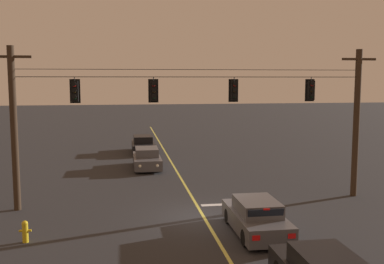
{
  "coord_description": "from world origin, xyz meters",
  "views": [
    {
      "loc": [
        -3.48,
        -19.0,
        6.08
      ],
      "look_at": [
        0.0,
        3.43,
        3.4
      ],
      "focal_mm": 42.04,
      "sensor_mm": 36.0,
      "label": 1
    }
  ],
  "objects_px": {
    "car_waiting_near_lane": "(256,217)",
    "traffic_light_leftmost": "(75,91)",
    "car_oncoming_lead": "(147,159)",
    "car_oncoming_trailing": "(143,145)",
    "traffic_light_right_inner": "(311,90)",
    "fire_hydrant": "(25,231)",
    "traffic_light_left_inner": "(154,91)",
    "traffic_light_centre": "(234,90)"
  },
  "relations": [
    {
      "from": "car_waiting_near_lane",
      "to": "traffic_light_leftmost",
      "type": "bearing_deg",
      "value": 146.73
    },
    {
      "from": "car_oncoming_lead",
      "to": "car_oncoming_trailing",
      "type": "height_order",
      "value": "same"
    },
    {
      "from": "traffic_light_right_inner",
      "to": "fire_hydrant",
      "type": "relative_size",
      "value": 1.45
    },
    {
      "from": "traffic_light_left_inner",
      "to": "car_oncoming_trailing",
      "type": "relative_size",
      "value": 0.28
    },
    {
      "from": "traffic_light_right_inner",
      "to": "traffic_light_left_inner",
      "type": "bearing_deg",
      "value": 180.0
    },
    {
      "from": "traffic_light_leftmost",
      "to": "traffic_light_left_inner",
      "type": "xyz_separation_m",
      "value": [
        3.65,
        0.0,
        0.0
      ]
    },
    {
      "from": "car_waiting_near_lane",
      "to": "traffic_light_left_inner",
      "type": "bearing_deg",
      "value": 127.41
    },
    {
      "from": "car_waiting_near_lane",
      "to": "car_oncoming_lead",
      "type": "distance_m",
      "value": 14.32
    },
    {
      "from": "traffic_light_right_inner",
      "to": "car_oncoming_lead",
      "type": "xyz_separation_m",
      "value": [
        -7.78,
        9.07,
        -4.88
      ]
    },
    {
      "from": "car_waiting_near_lane",
      "to": "traffic_light_centre",
      "type": "bearing_deg",
      "value": 86.89
    },
    {
      "from": "car_oncoming_lead",
      "to": "traffic_light_left_inner",
      "type": "bearing_deg",
      "value": -90.73
    },
    {
      "from": "traffic_light_leftmost",
      "to": "car_oncoming_lead",
      "type": "height_order",
      "value": "traffic_light_leftmost"
    },
    {
      "from": "traffic_light_leftmost",
      "to": "car_oncoming_lead",
      "type": "bearing_deg",
      "value": 67.46
    },
    {
      "from": "traffic_light_centre",
      "to": "car_oncoming_trailing",
      "type": "bearing_deg",
      "value": 103.45
    },
    {
      "from": "car_waiting_near_lane",
      "to": "car_oncoming_lead",
      "type": "xyz_separation_m",
      "value": [
        -3.56,
        13.87,
        -0.0
      ]
    },
    {
      "from": "traffic_light_leftmost",
      "to": "traffic_light_centre",
      "type": "xyz_separation_m",
      "value": [
        7.58,
        0.0,
        0.0
      ]
    },
    {
      "from": "car_waiting_near_lane",
      "to": "fire_hydrant",
      "type": "bearing_deg",
      "value": 177.67
    },
    {
      "from": "traffic_light_left_inner",
      "to": "traffic_light_centre",
      "type": "xyz_separation_m",
      "value": [
        3.93,
        0.0,
        0.0
      ]
    },
    {
      "from": "traffic_light_leftmost",
      "to": "car_oncoming_trailing",
      "type": "distance_m",
      "value": 16.94
    },
    {
      "from": "traffic_light_leftmost",
      "to": "traffic_light_right_inner",
      "type": "bearing_deg",
      "value": 0.0
    },
    {
      "from": "traffic_light_right_inner",
      "to": "traffic_light_centre",
      "type": "bearing_deg",
      "value": 180.0
    },
    {
      "from": "car_waiting_near_lane",
      "to": "fire_hydrant",
      "type": "distance_m",
      "value": 8.83
    },
    {
      "from": "traffic_light_right_inner",
      "to": "car_oncoming_trailing",
      "type": "bearing_deg",
      "value": 116.11
    },
    {
      "from": "traffic_light_left_inner",
      "to": "traffic_light_centre",
      "type": "relative_size",
      "value": 1.0
    },
    {
      "from": "traffic_light_centre",
      "to": "car_waiting_near_lane",
      "type": "height_order",
      "value": "traffic_light_centre"
    },
    {
      "from": "car_oncoming_lead",
      "to": "fire_hydrant",
      "type": "bearing_deg",
      "value": -111.3
    },
    {
      "from": "traffic_light_leftmost",
      "to": "traffic_light_right_inner",
      "type": "xyz_separation_m",
      "value": [
        11.54,
        0.0,
        0.0
      ]
    },
    {
      "from": "traffic_light_leftmost",
      "to": "car_waiting_near_lane",
      "type": "xyz_separation_m",
      "value": [
        7.32,
        -4.8,
        -4.88
      ]
    },
    {
      "from": "car_oncoming_lead",
      "to": "fire_hydrant",
      "type": "height_order",
      "value": "car_oncoming_lead"
    },
    {
      "from": "traffic_light_centre",
      "to": "car_waiting_near_lane",
      "type": "relative_size",
      "value": 0.28
    },
    {
      "from": "car_oncoming_lead",
      "to": "traffic_light_right_inner",
      "type": "bearing_deg",
      "value": -49.38
    },
    {
      "from": "traffic_light_left_inner",
      "to": "traffic_light_centre",
      "type": "height_order",
      "value": "same"
    },
    {
      "from": "car_waiting_near_lane",
      "to": "car_oncoming_lead",
      "type": "height_order",
      "value": "same"
    },
    {
      "from": "traffic_light_leftmost",
      "to": "car_waiting_near_lane",
      "type": "height_order",
      "value": "traffic_light_leftmost"
    },
    {
      "from": "car_oncoming_lead",
      "to": "car_oncoming_trailing",
      "type": "relative_size",
      "value": 1.0
    },
    {
      "from": "traffic_light_leftmost",
      "to": "traffic_light_right_inner",
      "type": "relative_size",
      "value": 1.0
    },
    {
      "from": "traffic_light_left_inner",
      "to": "car_oncoming_lead",
      "type": "xyz_separation_m",
      "value": [
        0.12,
        9.07,
        -4.88
      ]
    },
    {
      "from": "traffic_light_leftmost",
      "to": "car_oncoming_trailing",
      "type": "height_order",
      "value": "traffic_light_leftmost"
    },
    {
      "from": "traffic_light_right_inner",
      "to": "car_oncoming_trailing",
      "type": "distance_m",
      "value": 18.23
    },
    {
      "from": "traffic_light_right_inner",
      "to": "fire_hydrant",
      "type": "xyz_separation_m",
      "value": [
        -13.04,
        -4.44,
        -5.09
      ]
    },
    {
      "from": "traffic_light_leftmost",
      "to": "car_oncoming_lead",
      "type": "relative_size",
      "value": 0.28
    },
    {
      "from": "car_waiting_near_lane",
      "to": "car_oncoming_trailing",
      "type": "relative_size",
      "value": 0.98
    }
  ]
}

